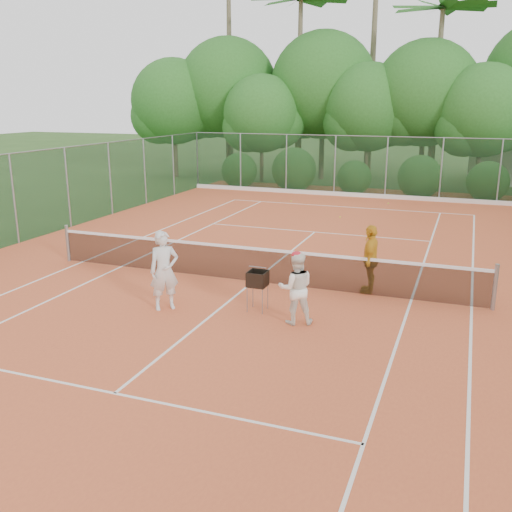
% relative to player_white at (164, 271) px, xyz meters
% --- Properties ---
extents(ground, '(120.00, 120.00, 0.00)m').
position_rel_player_white_xyz_m(ground, '(1.18, 2.58, -0.94)').
color(ground, '#294A1A').
rests_on(ground, ground).
extents(clay_court, '(18.00, 36.00, 0.02)m').
position_rel_player_white_xyz_m(clay_court, '(1.18, 2.58, -0.93)').
color(clay_court, '#D45C30').
rests_on(clay_court, ground).
extents(tennis_net, '(11.97, 0.10, 1.10)m').
position_rel_player_white_xyz_m(tennis_net, '(1.18, 2.58, -0.41)').
color(tennis_net, gray).
rests_on(tennis_net, clay_court).
extents(player_white, '(0.79, 0.77, 1.84)m').
position_rel_player_white_xyz_m(player_white, '(0.00, 0.00, 0.00)').
color(player_white, silver).
rests_on(player_white, clay_court).
extents(player_center_grp, '(0.94, 0.85, 1.61)m').
position_rel_player_white_xyz_m(player_center_grp, '(3.08, 0.21, -0.12)').
color(player_center_grp, white).
rests_on(player_center_grp, clay_court).
extents(player_yellow, '(0.46, 1.03, 1.73)m').
position_rel_player_white_xyz_m(player_yellow, '(4.22, 2.85, -0.05)').
color(player_yellow, gold).
rests_on(player_yellow, clay_court).
extents(ball_hopper, '(0.41, 0.41, 0.94)m').
position_rel_player_white_xyz_m(ball_hopper, '(2.05, 0.63, -0.17)').
color(ball_hopper, gray).
rests_on(ball_hopper, clay_court).
extents(stray_ball_a, '(0.07, 0.07, 0.07)m').
position_rel_player_white_xyz_m(stray_ball_a, '(-1.57, 14.93, -0.89)').
color(stray_ball_a, '#BECC2F').
rests_on(stray_ball_a, clay_court).
extents(stray_ball_b, '(0.07, 0.07, 0.07)m').
position_rel_player_white_xyz_m(stray_ball_b, '(2.88, 15.92, -0.89)').
color(stray_ball_b, '#BFCF30').
rests_on(stray_ball_b, clay_court).
extents(stray_ball_c, '(0.07, 0.07, 0.07)m').
position_rel_player_white_xyz_m(stray_ball_c, '(1.48, 11.91, -0.89)').
color(stray_ball_c, yellow).
rests_on(stray_ball_c, clay_court).
extents(court_markings, '(11.03, 23.83, 0.01)m').
position_rel_player_white_xyz_m(court_markings, '(1.18, 2.58, -0.92)').
color(court_markings, white).
rests_on(court_markings, clay_court).
extents(fence_back, '(18.07, 0.07, 3.00)m').
position_rel_player_white_xyz_m(fence_back, '(1.18, 17.58, 0.58)').
color(fence_back, '#19381E').
rests_on(fence_back, clay_court).
extents(tropical_treeline, '(32.10, 8.49, 15.03)m').
position_rel_player_white_xyz_m(tropical_treeline, '(2.62, 22.80, 4.17)').
color(tropical_treeline, brown).
rests_on(tropical_treeline, ground).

